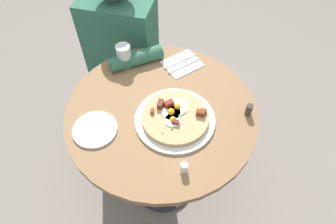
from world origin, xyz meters
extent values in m
plane|color=gray|center=(0.00, 0.00, 0.00)|extent=(6.00, 6.00, 0.00)
cylinder|color=olive|center=(0.00, 0.00, 0.74)|extent=(0.82, 0.82, 0.03)
cylinder|color=#333338|center=(0.00, 0.00, 0.36)|extent=(0.10, 0.10, 0.72)
cylinder|color=#333338|center=(0.00, 0.00, 0.01)|extent=(0.37, 0.37, 0.02)
cube|color=#2D2D33|center=(0.36, -0.47, 0.23)|extent=(0.32, 0.28, 0.45)
cube|color=#2D664C|center=(0.36, -0.47, 0.69)|extent=(0.38, 0.22, 0.48)
cylinder|color=#2D664C|center=(0.19, -0.25, 0.78)|extent=(0.25, 0.21, 0.07)
cylinder|color=silver|center=(-0.07, 0.04, 0.76)|extent=(0.33, 0.33, 0.01)
cylinder|color=tan|center=(-0.07, 0.04, 0.78)|extent=(0.28, 0.28, 0.02)
cylinder|color=white|center=(-0.05, 0.03, 0.79)|extent=(0.08, 0.08, 0.01)
sphere|color=yellow|center=(-0.05, 0.03, 0.80)|extent=(0.03, 0.03, 0.03)
cylinder|color=white|center=(-0.07, 0.00, 0.79)|extent=(0.09, 0.09, 0.01)
sphere|color=yellow|center=(-0.07, 0.00, 0.80)|extent=(0.03, 0.03, 0.03)
cylinder|color=white|center=(-0.07, 0.07, 0.79)|extent=(0.07, 0.07, 0.01)
sphere|color=yellow|center=(-0.07, 0.07, 0.80)|extent=(0.03, 0.03, 0.03)
cube|color=maroon|center=(0.02, 0.05, 0.79)|extent=(0.02, 0.02, 0.02)
cube|color=maroon|center=(-0.18, 0.00, 0.80)|extent=(0.03, 0.02, 0.02)
cube|color=maroon|center=(-0.08, 0.08, 0.80)|extent=(0.03, 0.02, 0.02)
cube|color=maroon|center=(-0.03, 0.00, 0.80)|extent=(0.04, 0.04, 0.03)
cube|color=brown|center=(-0.17, 0.01, 0.80)|extent=(0.04, 0.02, 0.02)
cube|color=brown|center=(0.00, 0.01, 0.80)|extent=(0.02, 0.04, 0.03)
cube|color=#387F2D|center=(-0.07, 0.11, 0.79)|extent=(0.01, 0.00, 0.00)
cube|color=#387F2D|center=(-0.07, 0.07, 0.79)|extent=(0.01, 0.01, 0.00)
cube|color=#387F2D|center=(-0.04, 0.14, 0.79)|extent=(0.01, 0.01, 0.00)
cylinder|color=silver|center=(0.23, 0.17, 0.76)|extent=(0.18, 0.18, 0.01)
cube|color=white|center=(-0.03, -0.30, 0.75)|extent=(0.22, 0.22, 0.00)
cube|color=silver|center=(-0.02, -0.31, 0.76)|extent=(0.13, 0.14, 0.00)
cube|color=silver|center=(-0.04, -0.28, 0.76)|extent=(0.13, 0.14, 0.00)
cylinder|color=silver|center=(0.24, -0.22, 0.81)|extent=(0.07, 0.07, 0.12)
cylinder|color=white|center=(-0.15, 0.26, 0.78)|extent=(0.03, 0.03, 0.05)
cylinder|color=#3F3833|center=(-0.36, -0.06, 0.78)|extent=(0.03, 0.03, 0.06)
camera|label=1|loc=(-0.21, 0.75, 1.75)|focal=31.71mm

